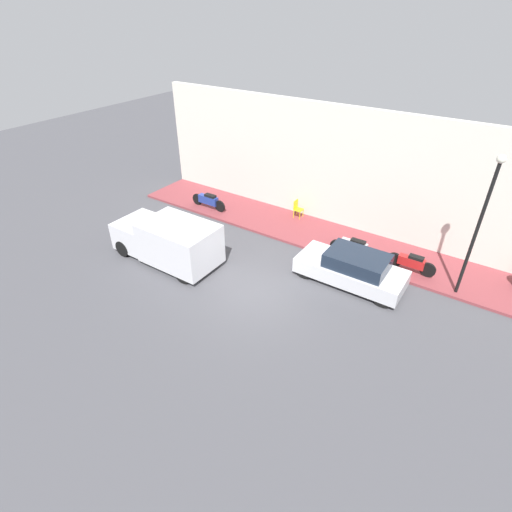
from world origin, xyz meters
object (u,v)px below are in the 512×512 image
delivery_van (167,240)px  motorcycle_blue (209,200)px  streetlamp (481,217)px  motorcycle_red (412,262)px  parked_car (352,268)px  scooter_silver (354,247)px  cafe_chair (297,208)px

delivery_van → motorcycle_blue: delivery_van is taller
streetlamp → motorcycle_red: bearing=78.2°
delivery_van → motorcycle_blue: (4.59, 1.61, -0.41)m
parked_car → scooter_silver: bearing=19.9°
scooter_silver → motorcycle_blue: bearing=88.4°
delivery_van → scooter_silver: size_ratio=2.24×
streetlamp → parked_car: bearing=112.5°
delivery_van → streetlamp: bearing=-68.1°
parked_car → cafe_chair: size_ratio=4.68×
delivery_van → scooter_silver: bearing=-56.0°
parked_car → scooter_silver: parked_car is taller
motorcycle_red → streetlamp: size_ratio=0.37×
scooter_silver → streetlamp: 4.97m
motorcycle_red → scooter_silver: size_ratio=0.92×
scooter_silver → delivery_van: bearing=124.0°
delivery_van → motorcycle_red: 9.98m
parked_car → streetlamp: streetlamp is taller
motorcycle_red → streetlamp: bearing=-101.8°
delivery_van → motorcycle_red: delivery_van is taller
delivery_van → streetlamp: (4.27, -10.65, 2.32)m
motorcycle_red → delivery_van: bearing=117.8°
motorcycle_blue → cafe_chair: bearing=-68.6°
scooter_silver → parked_car: bearing=-160.1°
motorcycle_red → scooter_silver: bearing=96.9°
parked_car → streetlamp: 4.70m
motorcycle_blue → delivery_van: bearing=-160.6°
parked_car → motorcycle_red: size_ratio=2.15×
cafe_chair → scooter_silver: bearing=-116.9°
scooter_silver → streetlamp: bearing=-91.4°
motorcycle_red → parked_car: bearing=136.8°
cafe_chair → delivery_van: bearing=156.7°
streetlamp → cafe_chair: bearing=75.8°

